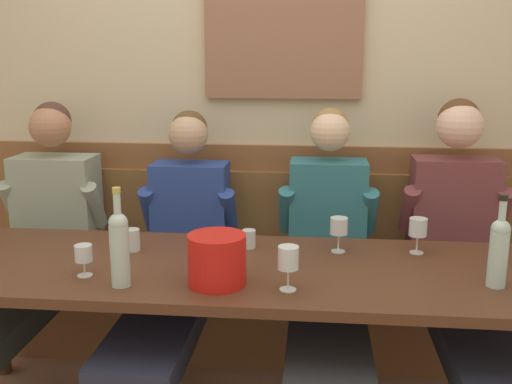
{
  "coord_description": "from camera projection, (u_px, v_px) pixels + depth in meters",
  "views": [
    {
      "loc": [
        0.31,
        -2.11,
        1.57
      ],
      "look_at": [
        0.05,
        0.44,
        0.96
      ],
      "focal_mm": 41.81,
      "sensor_mm": 36.0,
      "label": 1
    }
  ],
  "objects": [
    {
      "name": "room_wall_back",
      "position": [
        260.0,
        83.0,
        3.16
      ],
      "size": [
        6.8,
        0.12,
        2.8
      ],
      "color": "beige",
      "rests_on": "ground"
    },
    {
      "name": "wood_wainscot_panel",
      "position": [
        258.0,
        241.0,
        3.31
      ],
      "size": [
        6.8,
        0.03,
        1.08
      ],
      "primitive_type": "cube",
      "color": "brown",
      "rests_on": "ground"
    },
    {
      "name": "wall_bench",
      "position": [
        254.0,
        300.0,
        3.16
      ],
      "size": [
        2.88,
        0.42,
        0.94
      ],
      "color": "brown",
      "rests_on": "ground"
    },
    {
      "name": "dining_table",
      "position": [
        236.0,
        282.0,
        2.39
      ],
      "size": [
        2.58,
        0.8,
        0.74
      ],
      "color": "#522F1E",
      "rests_on": "ground"
    },
    {
      "name": "person_center_left_seat",
      "position": [
        30.0,
        249.0,
        2.85
      ],
      "size": [
        0.52,
        1.28,
        1.32
      ],
      "color": "#252A31",
      "rests_on": "ground"
    },
    {
      "name": "person_center_right_seat",
      "position": [
        176.0,
        260.0,
        2.77
      ],
      "size": [
        0.49,
        1.27,
        1.28
      ],
      "color": "#2B2D42",
      "rests_on": "ground"
    },
    {
      "name": "person_left_seat",
      "position": [
        328.0,
        263.0,
        2.7
      ],
      "size": [
        0.48,
        1.27,
        1.3
      ],
      "color": "#362B32",
      "rests_on": "ground"
    },
    {
      "name": "person_right_seat",
      "position": [
        466.0,
        262.0,
        2.64
      ],
      "size": [
        0.51,
        1.27,
        1.35
      ],
      "color": "#2E3031",
      "rests_on": "ground"
    },
    {
      "name": "ice_bucket",
      "position": [
        217.0,
        260.0,
        2.16
      ],
      "size": [
        0.21,
        0.21,
        0.19
      ],
      "primitive_type": "cylinder",
      "color": "red",
      "rests_on": "dining_table"
    },
    {
      "name": "wine_bottle_green_tall",
      "position": [
        499.0,
        249.0,
        2.13
      ],
      "size": [
        0.07,
        0.07,
        0.34
      ],
      "color": "silver",
      "rests_on": "dining_table"
    },
    {
      "name": "wine_bottle_clear_water",
      "position": [
        119.0,
        246.0,
        2.13
      ],
      "size": [
        0.07,
        0.07,
        0.37
      ],
      "color": "#B4CCBF",
      "rests_on": "dining_table"
    },
    {
      "name": "wine_glass_right_end",
      "position": [
        339.0,
        228.0,
        2.51
      ],
      "size": [
        0.07,
        0.07,
        0.15
      ],
      "color": "silver",
      "rests_on": "dining_table"
    },
    {
      "name": "wine_glass_by_bottle",
      "position": [
        288.0,
        260.0,
        2.1
      ],
      "size": [
        0.07,
        0.07,
        0.16
      ],
      "color": "silver",
      "rests_on": "dining_table"
    },
    {
      "name": "wine_glass_left_end",
      "position": [
        84.0,
        255.0,
        2.24
      ],
      "size": [
        0.07,
        0.07,
        0.12
      ],
      "color": "silver",
      "rests_on": "dining_table"
    },
    {
      "name": "wine_glass_center_front",
      "position": [
        418.0,
        229.0,
        2.5
      ],
      "size": [
        0.07,
        0.07,
        0.15
      ],
      "color": "silver",
      "rests_on": "dining_table"
    },
    {
      "name": "water_tumbler_left",
      "position": [
        249.0,
        239.0,
        2.58
      ],
      "size": [
        0.06,
        0.06,
        0.08
      ],
      "primitive_type": "cylinder",
      "color": "silver",
      "rests_on": "dining_table"
    },
    {
      "name": "water_tumbler_center",
      "position": [
        132.0,
        240.0,
        2.54
      ],
      "size": [
        0.06,
        0.06,
        0.1
      ],
      "primitive_type": "cylinder",
      "color": "silver",
      "rests_on": "dining_table"
    }
  ]
}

